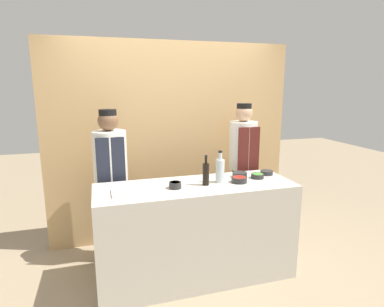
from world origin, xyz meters
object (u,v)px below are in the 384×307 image
chef_right (242,168)px  sauce_bowl_white (240,174)px  bottle_clear (220,170)px  sauce_bowl_orange (267,172)px  cutting_board (134,191)px  sauce_bowl_red (239,179)px  sauce_bowl_green (258,176)px  sauce_bowl_brown (175,185)px  chef_left (111,181)px  bottle_soy (206,173)px

chef_right → sauce_bowl_white: bearing=-118.3°
chef_right → bottle_clear: bearing=-131.9°
sauce_bowl_orange → cutting_board: size_ratio=0.34×
sauce_bowl_white → bottle_clear: 0.30m
sauce_bowl_red → sauce_bowl_green: 0.25m
sauce_bowl_brown → chef_left: bearing=131.2°
sauce_bowl_orange → bottle_soy: bearing=-167.9°
sauce_bowl_white → chef_right: size_ratio=0.09×
bottle_clear → chef_right: chef_right is taller
bottle_clear → sauce_bowl_brown: bearing=-173.1°
cutting_board → sauce_bowl_red: bearing=0.4°
sauce_bowl_white → sauce_bowl_orange: 0.32m
sauce_bowl_red → bottle_clear: size_ratio=0.48×
sauce_bowl_white → sauce_bowl_orange: sauce_bowl_white is taller
chef_left → chef_right: size_ratio=0.98×
sauce_bowl_brown → sauce_bowl_green: bearing=5.0°
chef_left → chef_right: chef_right is taller
bottle_clear → cutting_board: bearing=-175.6°
bottle_clear → chef_right: bearing=48.1°
chef_right → sauce_bowl_green: bearing=-99.4°
sauce_bowl_green → sauce_bowl_orange: sauce_bowl_green is taller
sauce_bowl_brown → sauce_bowl_green: (0.89, 0.08, -0.01)m
sauce_bowl_orange → chef_right: size_ratio=0.08×
sauce_bowl_green → sauce_bowl_white: size_ratio=0.86×
sauce_bowl_orange → chef_left: 1.66m
sauce_bowl_white → sauce_bowl_green: bearing=-29.3°
sauce_bowl_white → sauce_bowl_brown: bearing=-167.2°
sauce_bowl_red → cutting_board: (-1.02, -0.01, -0.02)m
sauce_bowl_white → chef_right: chef_right is taller
sauce_bowl_white → sauce_bowl_orange: bearing=1.1°
sauce_bowl_red → chef_right: (0.33, 0.63, -0.07)m
sauce_bowl_brown → bottle_soy: (0.30, 0.01, 0.08)m
sauce_bowl_red → bottle_clear: 0.21m
sauce_bowl_orange → chef_left: chef_left is taller
bottle_soy → sauce_bowl_orange: bearing=12.1°
sauce_bowl_brown → cutting_board: sauce_bowl_brown is taller
chef_left → sauce_bowl_orange: bearing=-16.0°
chef_right → sauce_bowl_orange: bearing=-81.7°
sauce_bowl_white → chef_left: (-1.28, 0.46, -0.09)m
sauce_bowl_red → chef_left: size_ratio=0.09×
bottle_soy → chef_right: bearing=42.4°
sauce_bowl_red → bottle_soy: 0.35m
sauce_bowl_green → sauce_bowl_orange: 0.18m
cutting_board → sauce_bowl_orange: bearing=7.2°
sauce_bowl_brown → chef_right: 1.16m
sauce_bowl_brown → sauce_bowl_white: 0.75m
sauce_bowl_orange → bottle_soy: bottle_soy is taller
sauce_bowl_orange → bottle_soy: size_ratio=0.45×
sauce_bowl_brown → bottle_soy: size_ratio=0.39×
sauce_bowl_orange → chef_right: bearing=98.3°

